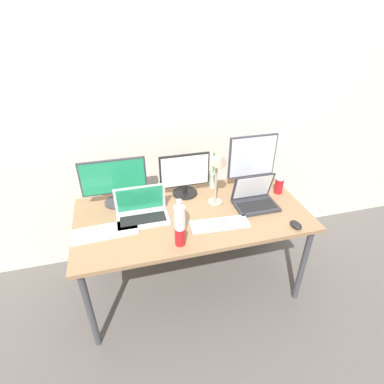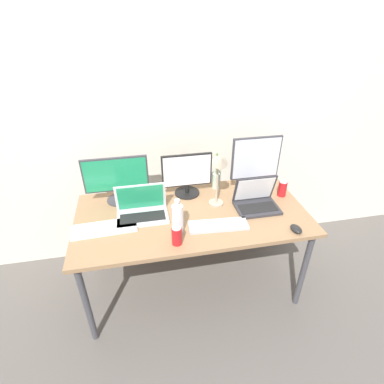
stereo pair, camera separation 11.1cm
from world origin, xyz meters
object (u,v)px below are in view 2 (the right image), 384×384
(monitor_left, at_px, (116,178))
(soda_can_by_laptop, at_px, (282,189))
(mouse_by_keyboard, at_px, (296,229))
(work_desk, at_px, (192,219))
(laptop_silver, at_px, (142,209))
(soda_can_near_keyboard, at_px, (177,236))
(water_bottle, at_px, (178,217))
(desk_lamp, at_px, (219,171))
(monitor_right, at_px, (256,162))
(keyboard_aux, at_px, (104,228))
(keyboard_main, at_px, (218,225))
(bamboo_vase, at_px, (216,180))
(monitor_center, at_px, (187,174))
(laptop_secondary, at_px, (256,200))

(monitor_left, relative_size, soda_can_by_laptop, 3.79)
(mouse_by_keyboard, bearing_deg, work_desk, 145.94)
(laptop_silver, bearing_deg, soda_can_near_keyboard, -60.07)
(water_bottle, height_order, desk_lamp, desk_lamp)
(monitor_right, distance_m, desk_lamp, 0.43)
(mouse_by_keyboard, xyz_separation_m, desk_lamp, (-0.44, 0.38, 0.29))
(work_desk, relative_size, keyboard_aux, 3.89)
(work_desk, relative_size, keyboard_main, 4.12)
(monitor_left, height_order, soda_can_near_keyboard, monitor_left)
(monitor_right, xyz_separation_m, keyboard_aux, (-1.18, -0.33, -0.22))
(mouse_by_keyboard, xyz_separation_m, bamboo_vase, (-0.38, 0.65, 0.06))
(monitor_center, bearing_deg, monitor_right, -1.50)
(soda_can_by_laptop, distance_m, desk_lamp, 0.60)
(laptop_silver, relative_size, water_bottle, 1.40)
(keyboard_aux, bearing_deg, laptop_silver, 20.73)
(keyboard_main, bearing_deg, monitor_center, 110.01)
(laptop_silver, height_order, desk_lamp, desk_lamp)
(soda_can_near_keyboard, relative_size, soda_can_by_laptop, 1.00)
(laptop_secondary, distance_m, soda_can_near_keyboard, 0.70)
(keyboard_main, height_order, soda_can_by_laptop, soda_can_by_laptop)
(keyboard_main, bearing_deg, monitor_left, 149.07)
(work_desk, distance_m, desk_lamp, 0.42)
(desk_lamp, bearing_deg, mouse_by_keyboard, -40.75)
(work_desk, height_order, soda_can_by_laptop, soda_can_by_laptop)
(keyboard_main, relative_size, bamboo_vase, 1.30)
(work_desk, relative_size, monitor_center, 4.28)
(bamboo_vase, distance_m, desk_lamp, 0.36)
(mouse_by_keyboard, bearing_deg, keyboard_aux, 161.83)
(monitor_left, relative_size, desk_lamp, 1.06)
(monitor_center, bearing_deg, laptop_secondary, -31.13)
(monitor_right, relative_size, desk_lamp, 0.99)
(laptop_silver, distance_m, laptop_secondary, 0.84)
(soda_can_by_laptop, bearing_deg, bamboo_vase, 155.80)
(monitor_right, bearing_deg, mouse_by_keyboard, -82.57)
(monitor_left, xyz_separation_m, keyboard_aux, (-0.10, -0.35, -0.19))
(soda_can_by_laptop, bearing_deg, laptop_silver, -177.01)
(mouse_by_keyboard, bearing_deg, laptop_secondary, 109.69)
(monitor_center, relative_size, desk_lamp, 0.87)
(monitor_right, xyz_separation_m, bamboo_vase, (-0.30, 0.06, -0.16))
(monitor_right, relative_size, bamboo_vase, 1.42)
(keyboard_aux, xyz_separation_m, bamboo_vase, (0.88, 0.39, 0.07))
(keyboard_aux, xyz_separation_m, soda_can_near_keyboard, (0.46, -0.23, 0.05))
(monitor_right, bearing_deg, laptop_secondary, -106.80)
(laptop_silver, relative_size, soda_can_by_laptop, 2.84)
(soda_can_by_laptop, bearing_deg, keyboard_main, -154.30)
(laptop_secondary, height_order, soda_can_by_laptop, laptop_secondary)
(monitor_center, xyz_separation_m, laptop_silver, (-0.37, -0.23, -0.12))
(desk_lamp, bearing_deg, monitor_center, 129.26)
(soda_can_by_laptop, height_order, desk_lamp, desk_lamp)
(laptop_silver, height_order, keyboard_aux, laptop_silver)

